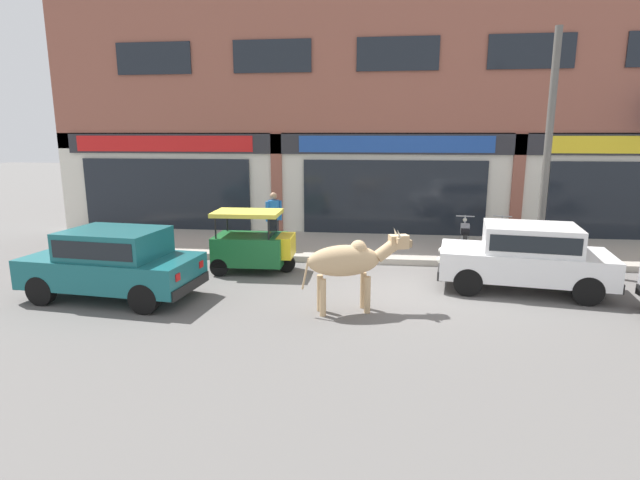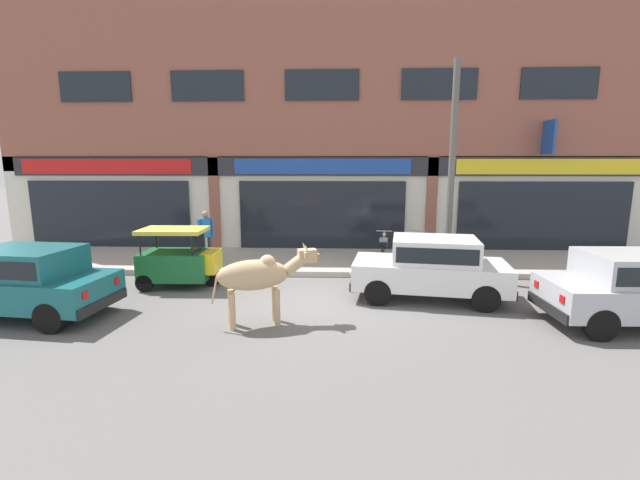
{
  "view_description": "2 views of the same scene",
  "coord_description": "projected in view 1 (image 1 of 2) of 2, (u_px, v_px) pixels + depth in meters",
  "views": [
    {
      "loc": [
        -0.41,
        -10.57,
        3.37
      ],
      "look_at": [
        -1.82,
        1.0,
        0.88
      ],
      "focal_mm": 28.0,
      "sensor_mm": 36.0,
      "label": 1
    },
    {
      "loc": [
        0.57,
        -9.42,
        3.15
      ],
      "look_at": [
        0.13,
        1.0,
        1.29
      ],
      "focal_mm": 24.0,
      "sensor_mm": 36.0,
      "label": 2
    }
  ],
  "objects": [
    {
      "name": "car_0",
      "position": [
        526.0,
        254.0,
        10.81
      ],
      "size": [
        3.77,
        2.1,
        1.46
      ],
      "color": "black",
      "rests_on": "ground"
    },
    {
      "name": "motorcycle_1",
      "position": [
        502.0,
        236.0,
        14.04
      ],
      "size": [
        0.64,
        1.79,
        0.88
      ],
      "color": "black",
      "rests_on": "sidewalk"
    },
    {
      "name": "shop_building",
      "position": [
        396.0,
        94.0,
        15.71
      ],
      "size": [
        23.0,
        1.4,
        9.6
      ],
      "color": "#8E5142",
      "rests_on": "ground"
    },
    {
      "name": "cow",
      "position": [
        349.0,
        261.0,
        9.46
      ],
      "size": [
        2.08,
        1.0,
        1.61
      ],
      "color": "tan",
      "rests_on": "ground"
    },
    {
      "name": "motorcycle_0",
      "position": [
        465.0,
        236.0,
        14.04
      ],
      "size": [
        0.57,
        1.81,
        0.88
      ],
      "color": "black",
      "rests_on": "sidewalk"
    },
    {
      "name": "car_1",
      "position": [
        113.0,
        260.0,
        10.3
      ],
      "size": [
        3.73,
        1.95,
        1.46
      ],
      "color": "black",
      "rests_on": "ground"
    },
    {
      "name": "utility_pole",
      "position": [
        548.0,
        149.0,
        12.28
      ],
      "size": [
        0.18,
        0.18,
        5.7
      ],
      "primitive_type": "cylinder",
      "color": "#595651",
      "rests_on": "sidewalk"
    },
    {
      "name": "ground_plane",
      "position": [
        397.0,
        291.0,
        10.91
      ],
      "size": [
        90.0,
        90.0,
        0.0
      ],
      "primitive_type": "plane",
      "color": "#605E5B"
    },
    {
      "name": "pedestrian",
      "position": [
        274.0,
        214.0,
        14.11
      ],
      "size": [
        0.42,
        0.33,
        1.6
      ],
      "color": "#2D2D33",
      "rests_on": "sidewalk"
    },
    {
      "name": "auto_rickshaw",
      "position": [
        253.0,
        245.0,
        12.35
      ],
      "size": [
        2.0,
        1.2,
        1.52
      ],
      "color": "black",
      "rests_on": "ground"
    },
    {
      "name": "sidewalk",
      "position": [
        393.0,
        248.0,
        14.72
      ],
      "size": [
        19.0,
        3.47,
        0.16
      ],
      "primitive_type": "cube",
      "color": "#A8A093",
      "rests_on": "ground"
    }
  ]
}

